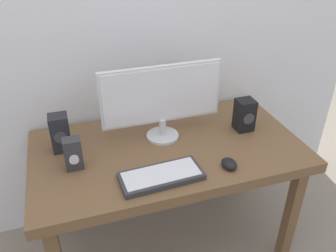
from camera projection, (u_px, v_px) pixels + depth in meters
The scene contains 8 objects.
ground_plane at pixel (168, 241), 2.12m from camera, with size 6.00×6.00×0.00m, color gray.
desk at pixel (168, 158), 1.80m from camera, with size 1.36×0.74×0.70m.
monitor at pixel (162, 98), 1.73m from camera, with size 0.62×0.17×0.40m.
keyboard_primary at pixel (161, 176), 1.54m from camera, with size 0.38×0.18×0.03m.
mouse at pixel (229, 164), 1.61m from camera, with size 0.07×0.09×0.04m, color black.
speaker_right at pixel (245, 115), 1.86m from camera, with size 0.09×0.09×0.18m.
speaker_left at pixel (60, 133), 1.69m from camera, with size 0.09×0.09×0.19m.
audio_controller at pixel (73, 154), 1.57m from camera, with size 0.08×0.08×0.16m.
Camera 1 is at (-0.45, -1.39, 1.70)m, focal length 37.00 mm.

